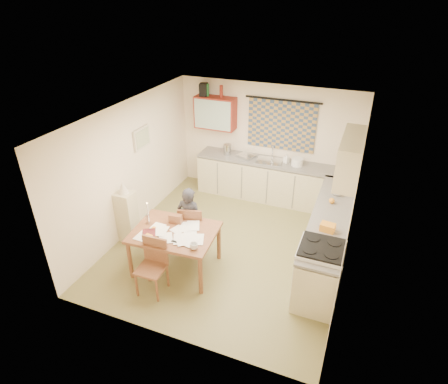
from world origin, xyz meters
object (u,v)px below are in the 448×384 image
at_px(counter_back, 271,181).
at_px(stove, 318,274).
at_px(counter_right, 328,238).
at_px(person, 190,220).
at_px(dining_table, 176,249).
at_px(chair_far, 193,236).
at_px(shelf_stand, 127,217).

xyz_separation_m(counter_back, stove, (1.48, -2.74, 0.05)).
relative_size(counter_back, counter_right, 1.12).
bearing_deg(counter_back, stove, -61.64).
height_order(stove, person, person).
relative_size(dining_table, chair_far, 1.52).
bearing_deg(stove, counter_back, 118.36).
height_order(counter_back, stove, stove).
relative_size(counter_back, stove, 3.29).
height_order(person, shelf_stand, person).
bearing_deg(counter_back, person, -109.44).
bearing_deg(stove, dining_table, -176.77).
xyz_separation_m(chair_far, person, (-0.02, -0.04, 0.35)).
height_order(counter_right, stove, stove).
bearing_deg(counter_right, dining_table, -153.20).
distance_m(counter_back, counter_right, 2.25).
relative_size(counter_right, chair_far, 3.17).
bearing_deg(chair_far, stove, 153.33).
height_order(dining_table, shelf_stand, shelf_stand).
relative_size(counter_right, stove, 2.95).
bearing_deg(dining_table, chair_far, 82.48).
bearing_deg(counter_right, counter_back, 131.02).
relative_size(counter_right, dining_table, 2.09).
xyz_separation_m(stove, shelf_stand, (-3.54, 0.27, 0.00)).
bearing_deg(dining_table, counter_back, 69.53).
bearing_deg(person, chair_far, -120.11).
distance_m(counter_back, stove, 3.12).
distance_m(stove, shelf_stand, 3.55).
xyz_separation_m(dining_table, shelf_stand, (-1.22, 0.40, 0.12)).
distance_m(stove, dining_table, 2.33).
bearing_deg(person, dining_table, 87.24).
height_order(chair_far, shelf_stand, shelf_stand).
height_order(counter_right, shelf_stand, shelf_stand).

